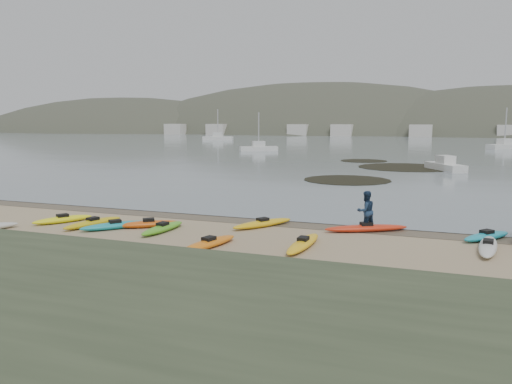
% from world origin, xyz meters
% --- Properties ---
extents(ground, '(600.00, 600.00, 0.00)m').
position_xyz_m(ground, '(0.00, 0.00, 0.00)').
color(ground, tan).
rests_on(ground, ground).
extents(wet_sand, '(60.00, 60.00, 0.00)m').
position_xyz_m(wet_sand, '(0.00, -0.30, 0.00)').
color(wet_sand, brown).
rests_on(wet_sand, ground).
extents(water, '(1200.00, 1200.00, 0.00)m').
position_xyz_m(water, '(0.00, 300.00, 0.01)').
color(water, slate).
rests_on(water, ground).
extents(kayaks, '(25.15, 9.45, 0.34)m').
position_xyz_m(kayaks, '(-0.27, -3.82, 0.17)').
color(kayaks, yellow).
rests_on(kayaks, ground).
extents(person_east, '(1.20, 1.19, 1.96)m').
position_xyz_m(person_east, '(5.97, -0.80, 0.98)').
color(person_east, navy).
rests_on(person_east, ground).
extents(kelp_mats, '(14.30, 28.98, 0.04)m').
position_xyz_m(kelp_mats, '(3.40, 31.16, 0.03)').
color(kelp_mats, black).
rests_on(kelp_mats, water).
extents(moored_boats, '(101.71, 95.43, 1.24)m').
position_xyz_m(moored_boats, '(4.97, 89.57, 0.55)').
color(moored_boats, silver).
rests_on(moored_boats, ground).
extents(far_town, '(199.00, 5.00, 4.00)m').
position_xyz_m(far_town, '(6.00, 145.00, 2.00)').
color(far_town, beige).
rests_on(far_town, ground).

